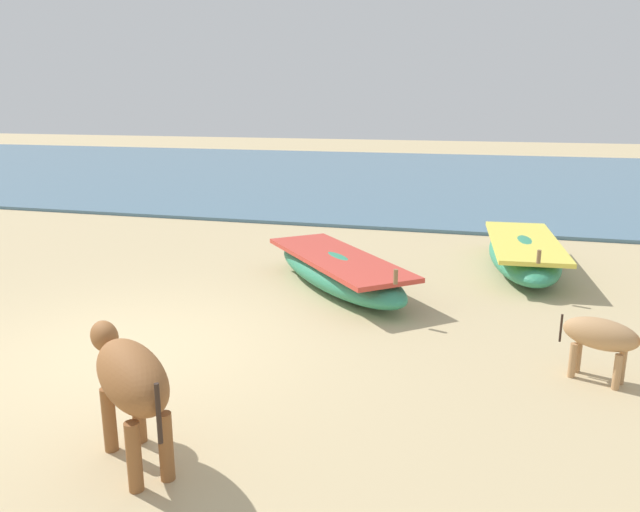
# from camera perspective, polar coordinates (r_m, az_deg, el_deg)

# --- Properties ---
(ground) EXTENTS (80.00, 80.00, 0.00)m
(ground) POSITION_cam_1_polar(r_m,az_deg,el_deg) (7.61, -17.54, -8.49)
(ground) COLOR tan
(sea_water) EXTENTS (60.00, 20.00, 0.08)m
(sea_water) POSITION_cam_1_polar(r_m,az_deg,el_deg) (23.96, 5.69, 7.53)
(sea_water) COLOR slate
(sea_water) RESTS_ON ground
(fishing_boat_1) EXTENTS (1.36, 3.59, 0.75)m
(fishing_boat_1) POSITION_cam_1_polar(r_m,az_deg,el_deg) (11.10, 18.52, 0.22)
(fishing_boat_1) COLOR #338C66
(fishing_boat_1) RESTS_ON ground
(fishing_boat_3) EXTENTS (3.17, 3.45, 0.72)m
(fishing_boat_3) POSITION_cam_1_polar(r_m,az_deg,el_deg) (9.54, 1.67, -1.36)
(fishing_boat_3) COLOR #338C66
(fishing_boat_3) RESTS_ON ground
(cow_adult_brown) EXTENTS (1.36, 1.24, 1.03)m
(cow_adult_brown) POSITION_cam_1_polar(r_m,az_deg,el_deg) (5.14, -17.39, -10.86)
(cow_adult_brown) COLOR brown
(cow_adult_brown) RESTS_ON ground
(calf_far_tan) EXTENTS (1.01, 0.64, 0.69)m
(calf_far_tan) POSITION_cam_1_polar(r_m,az_deg,el_deg) (6.99, 25.07, -6.92)
(calf_far_tan) COLOR tan
(calf_far_tan) RESTS_ON ground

